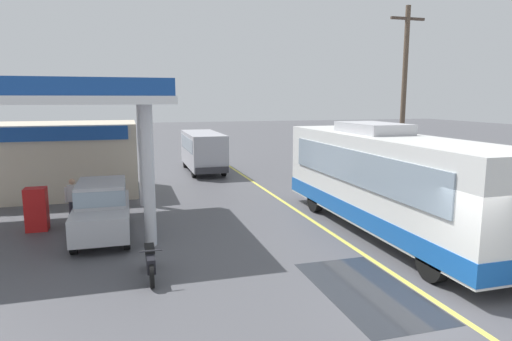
{
  "coord_description": "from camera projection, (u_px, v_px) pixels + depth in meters",
  "views": [
    {
      "loc": [
        -6.49,
        -7.2,
        4.51
      ],
      "look_at": [
        -1.5,
        10.0,
        1.6
      ],
      "focal_mm": 30.94,
      "sensor_mm": 36.0,
      "label": 1
    }
  ],
  "objects": [
    {
      "name": "cyclist_on_shoulder",
      "position": [
        511.0,
        232.0,
        12.54
      ],
      "size": [
        0.34,
        1.82,
        1.72
      ],
      "color": "black",
      "rests_on": "ground"
    },
    {
      "name": "wet_puddle_patch",
      "position": [
        367.0,
        290.0,
        10.51
      ],
      "size": [
        2.13,
        4.08,
        0.01
      ],
      "primitive_type": "cube",
      "color": "#26282D",
      "rests_on": "ground"
    },
    {
      "name": "car_at_pump",
      "position": [
        102.0,
        206.0,
        14.53
      ],
      "size": [
        1.7,
        4.2,
        1.82
      ],
      "color": "#B2B2B7",
      "rests_on": "ground"
    },
    {
      "name": "minibus_opposing_lane",
      "position": [
        203.0,
        148.0,
        27.5
      ],
      "size": [
        2.04,
        6.13,
        2.44
      ],
      "color": "#A5A5AD",
      "rests_on": "ground"
    },
    {
      "name": "utility_pole_roadside",
      "position": [
        404.0,
        97.0,
        21.43
      ],
      "size": [
        1.8,
        0.24,
        8.87
      ],
      "color": "brown",
      "rests_on": "ground"
    },
    {
      "name": "lane_divider_stripe",
      "position": [
        257.0,
        184.0,
        23.55
      ],
      "size": [
        0.16,
        50.0,
        0.01
      ],
      "primitive_type": "cube",
      "color": "#D8CC4C",
      "rests_on": "ground"
    },
    {
      "name": "coach_bus_main",
      "position": [
        386.0,
        183.0,
        14.77
      ],
      "size": [
        2.6,
        11.04,
        3.69
      ],
      "color": "white",
      "rests_on": "ground"
    },
    {
      "name": "ground",
      "position": [
        235.0,
        170.0,
        28.29
      ],
      "size": [
        120.0,
        120.0,
        0.0
      ],
      "primitive_type": "plane",
      "color": "#4C4C51"
    },
    {
      "name": "gas_station_roadside",
      "position": [
        52.0,
        143.0,
        18.88
      ],
      "size": [
        9.1,
        11.95,
        5.1
      ],
      "color": "#194799",
      "rests_on": "ground"
    },
    {
      "name": "pedestrian_near_pump",
      "position": [
        73.0,
        198.0,
        16.09
      ],
      "size": [
        0.55,
        0.22,
        1.66
      ],
      "color": "#33333F",
      "rests_on": "ground"
    },
    {
      "name": "motorcycle_parked_forecourt",
      "position": [
        150.0,
        261.0,
        11.21
      ],
      "size": [
        0.55,
        1.8,
        0.92
      ],
      "color": "black",
      "rests_on": "ground"
    }
  ]
}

